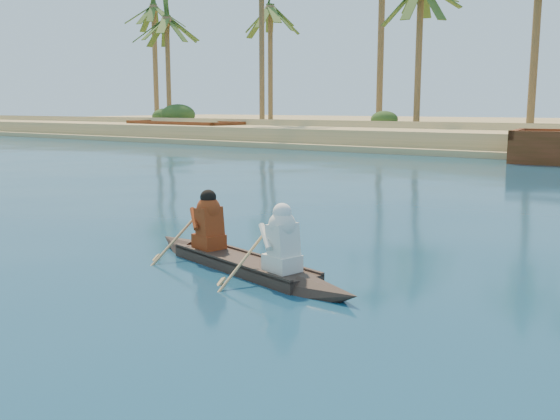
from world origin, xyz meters
The scene contains 2 objects.
canoe centered at (-8.00, -3.57, 0.29)m, with size 5.42×2.14×1.50m.
barge_left centered at (-37.94, 27.00, 0.64)m, with size 11.35×4.93×1.83m.
Camera 1 is at (-1.51, -11.91, 2.83)m, focal length 40.00 mm.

